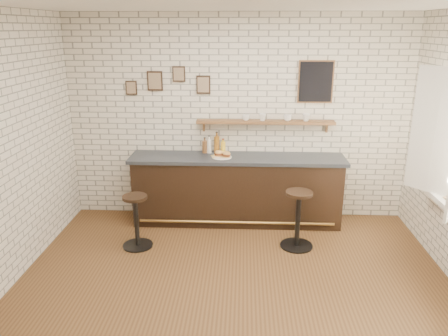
% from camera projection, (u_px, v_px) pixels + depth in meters
% --- Properties ---
extents(ground, '(5.00, 5.00, 0.00)m').
position_uv_depth(ground, '(234.00, 283.00, 4.98)').
color(ground, brown).
rests_on(ground, ground).
extents(bar_counter, '(3.10, 0.65, 1.01)m').
position_uv_depth(bar_counter, '(237.00, 189.00, 6.44)').
color(bar_counter, black).
rests_on(bar_counter, ground).
extents(sandwich_plate, '(0.28, 0.28, 0.01)m').
position_uv_depth(sandwich_plate, '(222.00, 157.00, 6.25)').
color(sandwich_plate, white).
rests_on(sandwich_plate, bar_counter).
extents(ciabatta_sandwich, '(0.26, 0.19, 0.08)m').
position_uv_depth(ciabatta_sandwich, '(223.00, 154.00, 6.24)').
color(ciabatta_sandwich, '#DEA85B').
rests_on(ciabatta_sandwich, sandwich_plate).
extents(potato_chips, '(0.26, 0.18, 0.00)m').
position_uv_depth(potato_chips, '(220.00, 156.00, 6.25)').
color(potato_chips, gold).
rests_on(potato_chips, sandwich_plate).
extents(bitters_bottle_brown, '(0.07, 0.07, 0.24)m').
position_uv_depth(bitters_bottle_brown, '(205.00, 147.00, 6.45)').
color(bitters_bottle_brown, brown).
rests_on(bitters_bottle_brown, bar_counter).
extents(bitters_bottle_white, '(0.07, 0.07, 0.26)m').
position_uv_depth(bitters_bottle_white, '(209.00, 146.00, 6.44)').
color(bitters_bottle_white, silver).
rests_on(bitters_bottle_white, bar_counter).
extents(bitters_bottle_amber, '(0.08, 0.08, 0.32)m').
position_uv_depth(bitters_bottle_amber, '(217.00, 144.00, 6.43)').
color(bitters_bottle_amber, '#905717').
rests_on(bitters_bottle_amber, bar_counter).
extents(condiment_bottle_yellow, '(0.07, 0.07, 0.22)m').
position_uv_depth(condiment_bottle_yellow, '(223.00, 147.00, 6.44)').
color(condiment_bottle_yellow, yellow).
rests_on(condiment_bottle_yellow, bar_counter).
extents(bar_stool_left, '(0.40, 0.40, 0.72)m').
position_uv_depth(bar_stool_left, '(136.00, 220.00, 5.72)').
color(bar_stool_left, black).
rests_on(bar_stool_left, ground).
extents(bar_stool_right, '(0.43, 0.43, 0.78)m').
position_uv_depth(bar_stool_right, '(298.00, 217.00, 5.70)').
color(bar_stool_right, black).
rests_on(bar_stool_right, ground).
extents(wall_shelf, '(2.00, 0.18, 0.18)m').
position_uv_depth(wall_shelf, '(265.00, 122.00, 6.32)').
color(wall_shelf, brown).
rests_on(wall_shelf, ground).
extents(shelf_cup_a, '(0.14, 0.14, 0.09)m').
position_uv_depth(shelf_cup_a, '(246.00, 117.00, 6.31)').
color(shelf_cup_a, white).
rests_on(shelf_cup_a, wall_shelf).
extents(shelf_cup_b, '(0.15, 0.15, 0.10)m').
position_uv_depth(shelf_cup_b, '(263.00, 117.00, 6.29)').
color(shelf_cup_b, white).
rests_on(shelf_cup_b, wall_shelf).
extents(shelf_cup_c, '(0.16, 0.16, 0.09)m').
position_uv_depth(shelf_cup_c, '(288.00, 118.00, 6.28)').
color(shelf_cup_c, white).
rests_on(shelf_cup_c, wall_shelf).
extents(shelf_cup_d, '(0.14, 0.14, 0.10)m').
position_uv_depth(shelf_cup_d, '(306.00, 117.00, 6.27)').
color(shelf_cup_d, white).
rests_on(shelf_cup_d, wall_shelf).
extents(back_wall_decor, '(2.96, 0.02, 0.56)m').
position_uv_depth(back_wall_decor, '(254.00, 82.00, 6.22)').
color(back_wall_decor, black).
rests_on(back_wall_decor, ground).
extents(book_upper, '(0.20, 0.24, 0.02)m').
position_uv_depth(book_upper, '(448.00, 199.00, 4.88)').
color(book_upper, tan).
rests_on(book_upper, book_lower).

